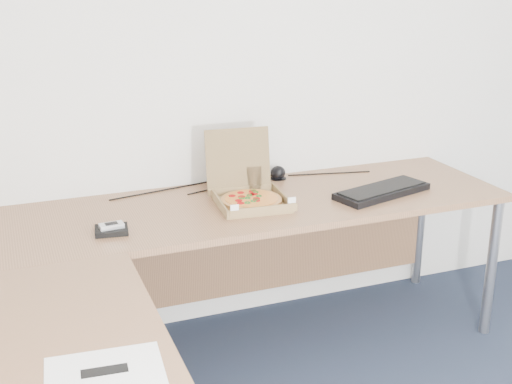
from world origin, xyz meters
name	(u,v)px	position (x,y,z in m)	size (l,w,h in m)	color
desk	(192,258)	(-0.82, 0.97, 0.70)	(2.50, 2.20, 0.73)	#8B5E3F
pizza_box	(250,196)	(-0.44, 1.39, 0.77)	(0.30, 0.35, 0.31)	olive
drinking_glass	(254,180)	(-0.37, 1.52, 0.79)	(0.07, 0.07, 0.13)	silver
keyboard	(382,191)	(0.18, 1.29, 0.74)	(0.48, 0.17, 0.03)	black
wallet	(111,230)	(-1.07, 1.26, 0.74)	(0.13, 0.11, 0.02)	black
phone	(111,226)	(-1.07, 1.26, 0.76)	(0.09, 0.05, 0.02)	#B2B5BA
paper_sheet	(105,371)	(-1.26, 0.30, 0.73)	(0.31, 0.22, 0.00)	white
dome_speaker	(278,172)	(-0.18, 1.68, 0.77)	(0.08, 0.08, 0.07)	black
cable_bundle	(239,183)	(-0.38, 1.68, 0.73)	(0.64, 0.04, 0.01)	black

